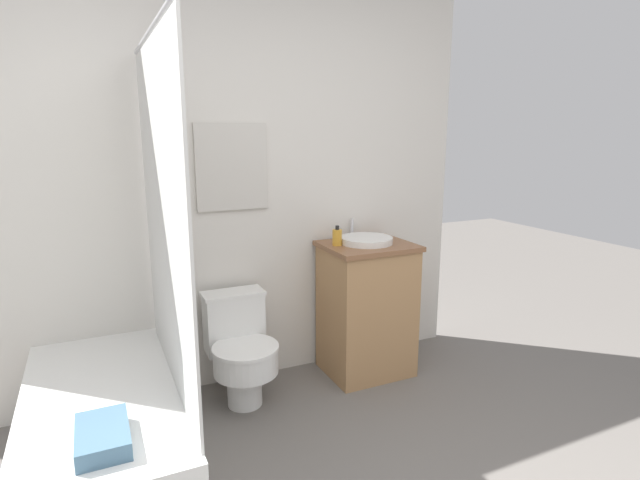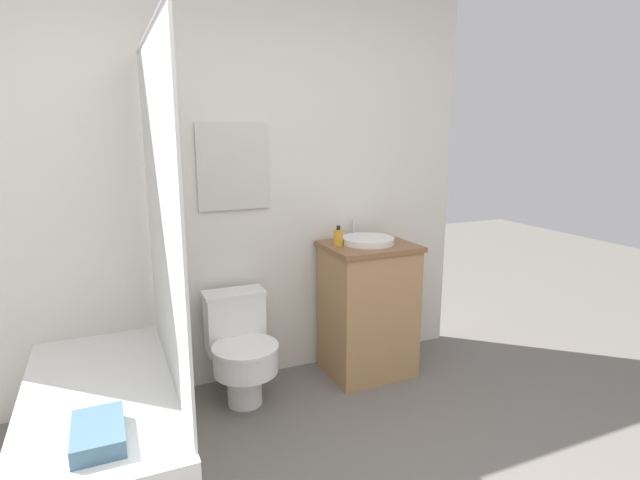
# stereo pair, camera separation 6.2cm
# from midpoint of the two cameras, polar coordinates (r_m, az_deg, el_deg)

# --- Properties ---
(wall_back) EXTENTS (3.23, 0.07, 2.50)m
(wall_back) POSITION_cam_midpoint_polar(r_m,az_deg,el_deg) (3.07, -11.23, 6.11)
(wall_back) COLOR silver
(wall_back) RESTS_ON ground_plane
(shower_area) EXTENTS (0.66, 1.37, 1.98)m
(shower_area) POSITION_cam_midpoint_polar(r_m,az_deg,el_deg) (2.60, -23.69, -18.71)
(shower_area) COLOR white
(shower_area) RESTS_ON ground_plane
(toilet) EXTENTS (0.38, 0.51, 0.64)m
(toilet) POSITION_cam_midpoint_polar(r_m,az_deg,el_deg) (3.03, -9.67, -12.00)
(toilet) COLOR white
(toilet) RESTS_ON ground_plane
(vanity) EXTENTS (0.56, 0.47, 0.87)m
(vanity) POSITION_cam_midpoint_polar(r_m,az_deg,el_deg) (3.30, 4.79, -7.80)
(vanity) COLOR #AD7F51
(vanity) RESTS_ON ground_plane
(sink) EXTENTS (0.34, 0.37, 0.13)m
(sink) POSITION_cam_midpoint_polar(r_m,az_deg,el_deg) (3.20, 4.74, 0.00)
(sink) COLOR white
(sink) RESTS_ON vanity
(soap_bottle) EXTENTS (0.06, 0.06, 0.13)m
(soap_bottle) POSITION_cam_midpoint_polar(r_m,az_deg,el_deg) (3.12, 1.41, 0.33)
(soap_bottle) COLOR gold
(soap_bottle) RESTS_ON vanity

